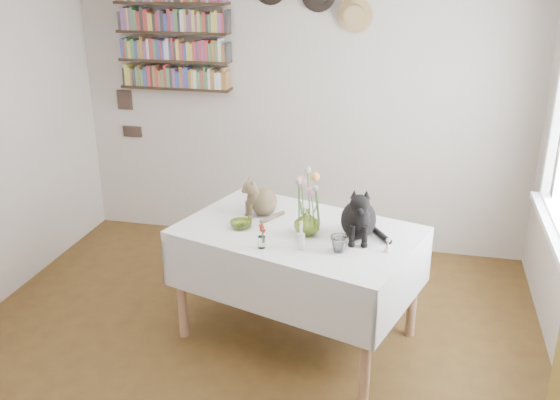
% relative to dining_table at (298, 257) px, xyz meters
% --- Properties ---
extents(room, '(4.08, 4.58, 2.58)m').
position_rel_dining_table_xyz_m(room, '(-0.31, -0.67, 0.64)').
color(room, brown).
rests_on(room, ground).
extents(dining_table, '(1.74, 1.38, 0.81)m').
position_rel_dining_table_xyz_m(dining_table, '(0.00, 0.00, 0.00)').
color(dining_table, white).
rests_on(dining_table, room).
extents(tabby_cat, '(0.31, 0.30, 0.29)m').
position_rel_dining_table_xyz_m(tabby_cat, '(-0.28, 0.20, 0.34)').
color(tabby_cat, olive).
rests_on(tabby_cat, dining_table).
extents(black_cat, '(0.28, 0.34, 0.37)m').
position_rel_dining_table_xyz_m(black_cat, '(0.39, -0.02, 0.38)').
color(black_cat, black).
rests_on(black_cat, dining_table).
extents(flower_vase, '(0.22, 0.22, 0.18)m').
position_rel_dining_table_xyz_m(flower_vase, '(0.07, -0.06, 0.29)').
color(flower_vase, '#ACC54D').
rests_on(flower_vase, dining_table).
extents(green_bowl, '(0.15, 0.15, 0.05)m').
position_rel_dining_table_xyz_m(green_bowl, '(-0.37, -0.06, 0.22)').
color(green_bowl, '#ACC54D').
rests_on(green_bowl, dining_table).
extents(drinking_glass, '(0.12, 0.12, 0.10)m').
position_rel_dining_table_xyz_m(drinking_glass, '(0.31, -0.27, 0.25)').
color(drinking_glass, white).
rests_on(drinking_glass, dining_table).
extents(candlestick, '(0.05, 0.05, 0.18)m').
position_rel_dining_table_xyz_m(candlestick, '(0.07, -0.28, 0.26)').
color(candlestick, white).
rests_on(candlestick, dining_table).
extents(berry_jar, '(0.05, 0.05, 0.19)m').
position_rel_dining_table_xyz_m(berry_jar, '(-0.17, -0.32, 0.28)').
color(berry_jar, white).
rests_on(berry_jar, dining_table).
extents(porcelain_figurine, '(0.05, 0.05, 0.09)m').
position_rel_dining_table_xyz_m(porcelain_figurine, '(0.59, -0.20, 0.24)').
color(porcelain_figurine, white).
rests_on(porcelain_figurine, dining_table).
extents(flower_bouquet, '(0.17, 0.13, 0.39)m').
position_rel_dining_table_xyz_m(flower_bouquet, '(0.07, -0.05, 0.54)').
color(flower_bouquet, '#4C7233').
rests_on(flower_bouquet, flower_vase).
extents(bookshelf_unit, '(1.00, 0.16, 0.91)m').
position_rel_dining_table_xyz_m(bookshelf_unit, '(-1.41, 1.49, 1.23)').
color(bookshelf_unit, '#302213').
rests_on(bookshelf_unit, room).
extents(wall_art_plaques, '(0.21, 0.02, 0.44)m').
position_rel_dining_table_xyz_m(wall_art_plaques, '(-1.94, 1.56, 0.51)').
color(wall_art_plaques, '#38281E').
rests_on(wall_art_plaques, room).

